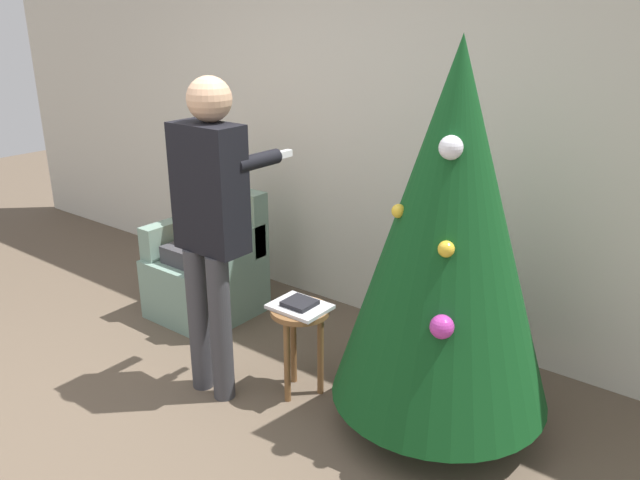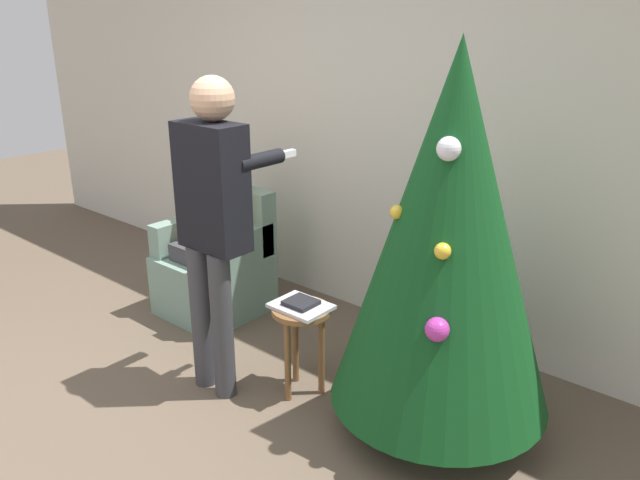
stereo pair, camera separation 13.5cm
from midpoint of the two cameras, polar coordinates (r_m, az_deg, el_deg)
name	(u,v)px [view 2 (the right image)]	position (r m, az deg, el deg)	size (l,w,h in m)	color
ground_plane	(83,458)	(3.39, -19.72, -18.24)	(14.00, 14.00, 0.00)	brown
wall_back	(364,122)	(4.25, 4.94, 10.72)	(8.00, 0.06, 2.70)	beige
christmas_tree	(449,233)	(2.98, 12.95, 0.61)	(1.09, 1.09, 1.96)	brown
armchair	(218,267)	(4.49, -8.50, -2.49)	(0.63, 0.66, 0.88)	gray
person_seated	(213,220)	(4.36, -8.93, 1.78)	(0.36, 0.46, 1.25)	#38383D
person_standing	(213,212)	(3.32, -8.59, 2.52)	(0.41, 0.57, 1.75)	#38383D
side_stool	(301,327)	(3.46, -0.60, -7.94)	(0.32, 0.32, 0.52)	brown
laptop	(301,306)	(3.40, -0.61, -6.08)	(0.31, 0.24, 0.02)	silver
book	(301,303)	(3.39, -0.61, -5.75)	(0.16, 0.15, 0.02)	black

